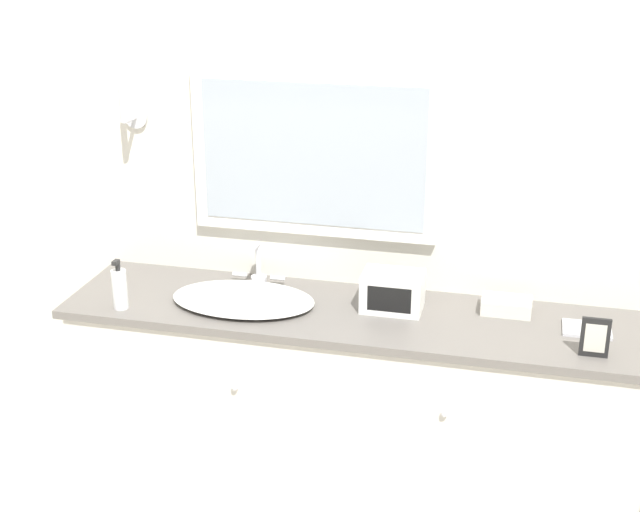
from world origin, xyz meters
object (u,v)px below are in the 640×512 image
appliance_box (393,291)px  picture_frame (595,338)px  sink_basin (244,298)px  soap_bottle (120,288)px

appliance_box → picture_frame: (0.68, -0.20, -0.00)m
sink_basin → appliance_box: bearing=8.0°
soap_bottle → picture_frame: 1.62m
sink_basin → picture_frame: size_ratio=3.95×
sink_basin → picture_frame: bearing=-6.2°
appliance_box → picture_frame: bearing=-16.8°
soap_bottle → appliance_box: bearing=13.3°
appliance_box → soap_bottle: bearing=-166.7°
sink_basin → appliance_box: sink_basin is taller
appliance_box → sink_basin: bearing=-172.0°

